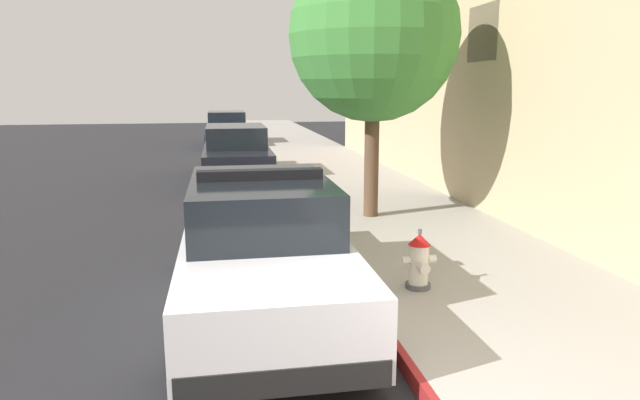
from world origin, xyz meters
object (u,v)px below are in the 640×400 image
object	(u,v)px
street_tree	(374,36)
fire_hydrant	(419,261)
parked_car_dark_far	(227,129)
police_cruiser	(262,247)
parked_car_silver_ahead	(237,154)

from	to	relation	value
street_tree	fire_hydrant	bearing A→B (deg)	-96.59
parked_car_dark_far	fire_hydrant	bearing A→B (deg)	-83.88
police_cruiser	parked_car_silver_ahead	bearing A→B (deg)	90.19
parked_car_silver_ahead	parked_car_dark_far	world-z (taller)	same
parked_car_dark_far	street_tree	distance (m)	16.20
parked_car_silver_ahead	parked_car_dark_far	bearing A→B (deg)	90.90
police_cruiser	fire_hydrant	distance (m)	1.95
police_cruiser	parked_car_silver_ahead	xyz separation A→B (m)	(-0.03, 9.71, -0.00)
parked_car_silver_ahead	fire_hydrant	xyz separation A→B (m)	(1.96, -9.87, -0.23)
police_cruiser	parked_car_dark_far	size ratio (longest dim) A/B	1.00
fire_hydrant	street_tree	distance (m)	5.07
parked_car_silver_ahead	street_tree	world-z (taller)	street_tree
fire_hydrant	parked_car_silver_ahead	bearing A→B (deg)	101.25
fire_hydrant	parked_car_dark_far	bearing A→B (deg)	96.12
police_cruiser	parked_car_dark_far	bearing A→B (deg)	90.55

